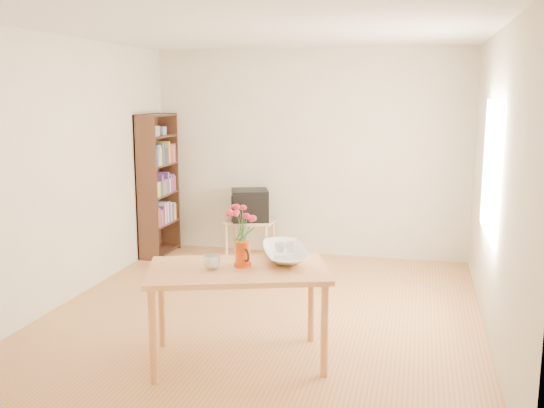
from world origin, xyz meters
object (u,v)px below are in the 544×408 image
(television, at_px, (250,204))
(bowl, at_px, (285,229))
(pitcher, at_px, (243,255))
(mug, at_px, (212,262))
(table, at_px, (238,279))

(television, bearing_deg, bowl, -87.78)
(television, bearing_deg, pitcher, -94.36)
(pitcher, relative_size, television, 0.36)
(mug, distance_m, bowl, 0.66)
(bowl, bearing_deg, television, 111.42)
(bowl, bearing_deg, mug, -137.92)
(bowl, relative_size, television, 0.90)
(pitcher, distance_m, bowl, 0.43)
(mug, height_order, television, same)
(mug, relative_size, bowl, 0.26)
(table, bearing_deg, bowl, 33.09)
(table, xyz_separation_m, television, (-0.76, 3.03, -0.00))
(table, relative_size, bowl, 3.02)
(table, distance_m, bowl, 0.56)
(mug, bearing_deg, bowl, 169.60)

